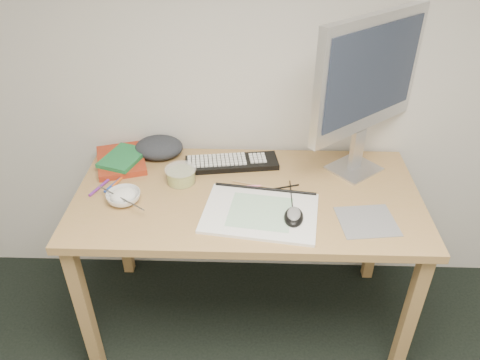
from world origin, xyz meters
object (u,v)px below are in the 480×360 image
at_px(desk, 247,209).
at_px(keyboard, 232,163).
at_px(rice_bowl, 124,197).
at_px(sketchpad, 260,213).
at_px(monitor, 368,79).

height_order(desk, keyboard, keyboard).
bearing_deg(rice_bowl, desk, 8.51).
height_order(sketchpad, keyboard, keyboard).
relative_size(desk, rice_bowl, 10.46).
relative_size(sketchpad, keyboard, 1.05).
distance_m(sketchpad, rice_bowl, 0.54).
distance_m(desk, sketchpad, 0.17).
relative_size(desk, sketchpad, 3.26).
relative_size(monitor, rice_bowl, 5.00).
distance_m(desk, rice_bowl, 0.50).
bearing_deg(monitor, rice_bowl, 155.76).
xyz_separation_m(desk, monitor, (0.46, 0.19, 0.50)).
xyz_separation_m(keyboard, rice_bowl, (-0.41, -0.28, 0.01)).
relative_size(desk, monitor, 2.09).
relative_size(desk, keyboard, 3.44).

